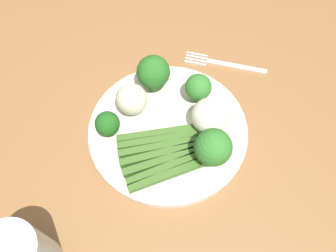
{
  "coord_description": "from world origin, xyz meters",
  "views": [
    {
      "loc": [
        -0.32,
        -0.16,
        1.25
      ],
      "look_at": [
        -0.06,
        -0.05,
        0.77
      ],
      "focal_mm": 34.42,
      "sensor_mm": 36.0,
      "label": 1
    }
  ],
  "objects_px": {
    "fork": "(224,64)",
    "broccoli_back": "(198,87)",
    "plate": "(168,130)",
    "broccoli_front_left": "(153,73)",
    "cauliflower_right": "(210,116)",
    "broccoli_front": "(107,124)",
    "cauliflower_back_right": "(132,99)",
    "asparagus_bundle": "(164,153)",
    "broccoli_outer_edge": "(213,148)",
    "dining_table": "(159,125)"
  },
  "relations": [
    {
      "from": "asparagus_bundle",
      "to": "broccoli_outer_edge",
      "type": "distance_m",
      "value": 0.08
    },
    {
      "from": "broccoli_back",
      "to": "cauliflower_back_right",
      "type": "bearing_deg",
      "value": 123.73
    },
    {
      "from": "cauliflower_back_right",
      "to": "cauliflower_right",
      "type": "relative_size",
      "value": 0.88
    },
    {
      "from": "dining_table",
      "to": "broccoli_front_left",
      "type": "bearing_deg",
      "value": 46.47
    },
    {
      "from": "plate",
      "to": "fork",
      "type": "xyz_separation_m",
      "value": [
        0.19,
        -0.04,
        -0.01
      ]
    },
    {
      "from": "asparagus_bundle",
      "to": "fork",
      "type": "xyz_separation_m",
      "value": [
        0.24,
        -0.03,
        -0.02
      ]
    },
    {
      "from": "broccoli_outer_edge",
      "to": "cauliflower_right",
      "type": "height_order",
      "value": "broccoli_outer_edge"
    },
    {
      "from": "broccoli_back",
      "to": "cauliflower_right",
      "type": "xyz_separation_m",
      "value": [
        -0.05,
        -0.04,
        -0.0
      ]
    },
    {
      "from": "dining_table",
      "to": "plate",
      "type": "height_order",
      "value": "plate"
    },
    {
      "from": "broccoli_front_left",
      "to": "broccoli_back",
      "type": "relative_size",
      "value": 1.27
    },
    {
      "from": "dining_table",
      "to": "fork",
      "type": "height_order",
      "value": "fork"
    },
    {
      "from": "cauliflower_right",
      "to": "dining_table",
      "type": "bearing_deg",
      "value": 74.64
    },
    {
      "from": "plate",
      "to": "broccoli_front",
      "type": "distance_m",
      "value": 0.11
    },
    {
      "from": "cauliflower_right",
      "to": "fork",
      "type": "xyz_separation_m",
      "value": [
        0.16,
        0.02,
        -0.04
      ]
    },
    {
      "from": "plate",
      "to": "asparagus_bundle",
      "type": "distance_m",
      "value": 0.05
    },
    {
      "from": "broccoli_outer_edge",
      "to": "cauliflower_right",
      "type": "distance_m",
      "value": 0.06
    },
    {
      "from": "broccoli_outer_edge",
      "to": "broccoli_front_left",
      "type": "distance_m",
      "value": 0.18
    },
    {
      "from": "broccoli_outer_edge",
      "to": "fork",
      "type": "bearing_deg",
      "value": 11.68
    },
    {
      "from": "plate",
      "to": "fork",
      "type": "relative_size",
      "value": 1.67
    },
    {
      "from": "asparagus_bundle",
      "to": "fork",
      "type": "relative_size",
      "value": 1.0
    },
    {
      "from": "asparagus_bundle",
      "to": "broccoli_back",
      "type": "relative_size",
      "value": 2.89
    },
    {
      "from": "broccoli_front",
      "to": "cauliflower_right",
      "type": "bearing_deg",
      "value": -62.17
    },
    {
      "from": "asparagus_bundle",
      "to": "cauliflower_right",
      "type": "relative_size",
      "value": 2.64
    },
    {
      "from": "broccoli_outer_edge",
      "to": "broccoli_front_left",
      "type": "xyz_separation_m",
      "value": [
        0.1,
        0.15,
        -0.0
      ]
    },
    {
      "from": "broccoli_back",
      "to": "plate",
      "type": "bearing_deg",
      "value": 162.61
    },
    {
      "from": "broccoli_outer_edge",
      "to": "broccoli_front",
      "type": "bearing_deg",
      "value": 96.68
    },
    {
      "from": "asparagus_bundle",
      "to": "broccoli_front_left",
      "type": "height_order",
      "value": "broccoli_front_left"
    },
    {
      "from": "broccoli_back",
      "to": "fork",
      "type": "xyz_separation_m",
      "value": [
        0.11,
        -0.02,
        -0.05
      ]
    },
    {
      "from": "broccoli_back",
      "to": "fork",
      "type": "relative_size",
      "value": 0.35
    },
    {
      "from": "fork",
      "to": "broccoli_back",
      "type": "bearing_deg",
      "value": 71.23
    },
    {
      "from": "asparagus_bundle",
      "to": "cauliflower_back_right",
      "type": "distance_m",
      "value": 0.11
    },
    {
      "from": "dining_table",
      "to": "broccoli_front",
      "type": "relative_size",
      "value": 22.46
    },
    {
      "from": "plate",
      "to": "asparagus_bundle",
      "type": "bearing_deg",
      "value": -163.57
    },
    {
      "from": "broccoli_front",
      "to": "broccoli_front_left",
      "type": "relative_size",
      "value": 0.7
    },
    {
      "from": "broccoli_outer_edge",
      "to": "fork",
      "type": "relative_size",
      "value": 0.44
    },
    {
      "from": "broccoli_front_left",
      "to": "cauliflower_right",
      "type": "relative_size",
      "value": 1.16
    },
    {
      "from": "plate",
      "to": "fork",
      "type": "bearing_deg",
      "value": -12.85
    },
    {
      "from": "plate",
      "to": "cauliflower_back_right",
      "type": "xyz_separation_m",
      "value": [
        0.01,
        0.07,
        0.04
      ]
    },
    {
      "from": "dining_table",
      "to": "asparagus_bundle",
      "type": "bearing_deg",
      "value": -150.38
    },
    {
      "from": "broccoli_front_left",
      "to": "fork",
      "type": "distance_m",
      "value": 0.16
    },
    {
      "from": "dining_table",
      "to": "broccoli_front",
      "type": "xyz_separation_m",
      "value": [
        -0.11,
        0.04,
        0.15
      ]
    },
    {
      "from": "fork",
      "to": "plate",
      "type": "bearing_deg",
      "value": 67.91
    },
    {
      "from": "broccoli_back",
      "to": "fork",
      "type": "bearing_deg",
      "value": -9.53
    },
    {
      "from": "broccoli_front",
      "to": "broccoli_back",
      "type": "xyz_separation_m",
      "value": [
        0.13,
        -0.11,
        0.0
      ]
    },
    {
      "from": "fork",
      "to": "cauliflower_right",
      "type": "bearing_deg",
      "value": 88.03
    },
    {
      "from": "cauliflower_back_right",
      "to": "cauliflower_right",
      "type": "distance_m",
      "value": 0.14
    },
    {
      "from": "cauliflower_right",
      "to": "broccoli_front",
      "type": "bearing_deg",
      "value": 117.83
    },
    {
      "from": "asparagus_bundle",
      "to": "cauliflower_back_right",
      "type": "bearing_deg",
      "value": -73.35
    },
    {
      "from": "dining_table",
      "to": "broccoli_outer_edge",
      "type": "height_order",
      "value": "broccoli_outer_edge"
    },
    {
      "from": "broccoli_outer_edge",
      "to": "broccoli_front_left",
      "type": "height_order",
      "value": "same"
    }
  ]
}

